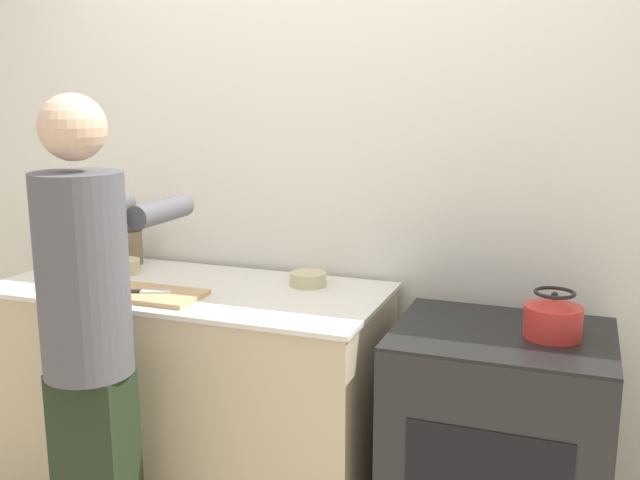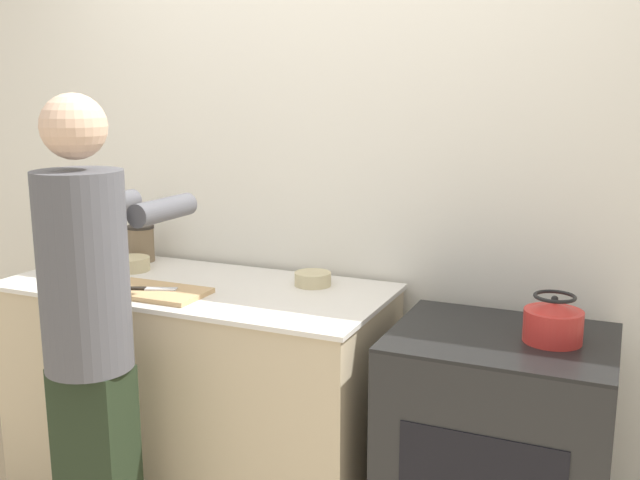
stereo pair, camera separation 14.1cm
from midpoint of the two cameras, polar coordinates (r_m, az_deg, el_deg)
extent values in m
cube|color=silver|center=(2.99, -1.26, 4.22)|extent=(8.00, 0.05, 2.60)
cube|color=#C6B28E|center=(3.05, -11.38, -12.35)|extent=(1.53, 0.67, 0.92)
cube|color=silver|center=(2.89, -11.76, -3.83)|extent=(1.55, 0.70, 0.02)
cube|color=black|center=(2.64, 12.36, -16.70)|extent=(0.72, 0.59, 0.90)
cube|color=black|center=(2.45, 12.82, -7.33)|extent=(0.72, 0.59, 0.01)
cylinder|color=#4C4C51|center=(2.42, -20.04, -2.66)|extent=(0.29, 0.29, 0.66)
sphere|color=#D1A889|center=(2.35, -20.84, 8.43)|extent=(0.21, 0.21, 0.21)
cylinder|color=#4C4C51|center=(2.67, -18.53, 2.49)|extent=(0.08, 0.30, 0.08)
cylinder|color=#4C4C51|center=(2.52, -14.15, 2.24)|extent=(0.08, 0.30, 0.08)
cube|color=tan|center=(2.78, -14.90, -4.24)|extent=(0.40, 0.23, 0.02)
cube|color=silver|center=(2.76, -14.39, -4.02)|extent=(0.12, 0.08, 0.01)
cube|color=black|center=(2.79, -16.32, -3.99)|extent=(0.08, 0.05, 0.01)
cylinder|color=red|center=(2.43, 16.55, -6.30)|extent=(0.19, 0.19, 0.10)
cone|color=red|center=(2.41, 16.64, -4.82)|extent=(0.15, 0.15, 0.03)
sphere|color=black|center=(2.40, 16.67, -4.27)|extent=(0.02, 0.02, 0.02)
torus|color=black|center=(2.40, 16.68, -4.07)|extent=(0.13, 0.13, 0.01)
cylinder|color=#C6B789|center=(3.16, -16.86, -2.06)|extent=(0.16, 0.16, 0.06)
cylinder|color=#C6B789|center=(2.83, -2.38, -3.14)|extent=(0.15, 0.15, 0.05)
cylinder|color=#756047|center=(3.31, -16.20, -0.55)|extent=(0.12, 0.12, 0.15)
cylinder|color=#28231E|center=(3.29, -16.28, 0.84)|extent=(0.12, 0.12, 0.01)
camera|label=1|loc=(0.07, -91.63, -0.34)|focal=40.00mm
camera|label=2|loc=(0.07, 88.37, 0.34)|focal=40.00mm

